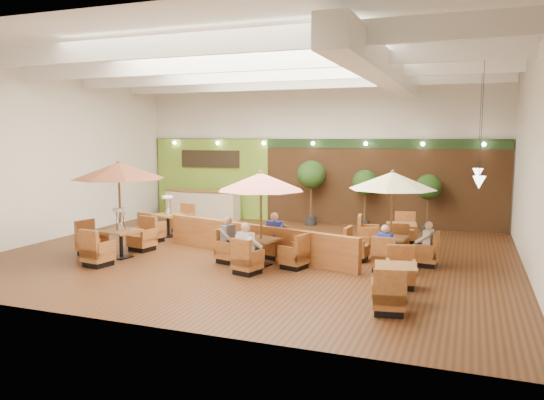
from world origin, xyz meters
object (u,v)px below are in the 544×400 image
at_px(topiary_0, 311,177).
at_px(diner_4, 427,238).
at_px(diner_0, 247,243).
at_px(topiary_1, 365,185).
at_px(diner_3, 386,242).
at_px(table_5, 391,237).
at_px(diner_2, 229,235).
at_px(topiary_2, 428,189).
at_px(diner_1, 273,231).
at_px(service_counter, 203,205).
at_px(booth_divider, 255,241).
at_px(table_2, 392,199).
at_px(table_3, 168,222).
at_px(table_4, 395,283).
at_px(table_1, 261,201).
at_px(table_0, 117,189).

distance_m(topiary_0, diner_4, 6.92).
bearing_deg(diner_4, diner_0, 131.72).
bearing_deg(diner_0, topiary_1, 103.90).
bearing_deg(topiary_1, diner_3, -74.59).
relative_size(table_5, diner_2, 3.43).
height_order(topiary_2, diner_1, topiary_2).
relative_size(service_counter, diner_2, 3.89).
bearing_deg(booth_divider, diner_1, 16.98).
relative_size(service_counter, table_2, 1.22).
xyz_separation_m(service_counter, diner_2, (4.14, -6.30, 0.16)).
distance_m(table_2, diner_3, 1.32).
distance_m(table_3, topiary_1, 7.08).
bearing_deg(diner_4, table_4, -174.99).
height_order(topiary_1, diner_3, topiary_1).
bearing_deg(diner_3, table_4, -62.52).
bearing_deg(diner_2, table_5, 144.71).
relative_size(table_3, diner_4, 3.77).
bearing_deg(diner_0, topiary_0, 119.42).
xyz_separation_m(table_3, diner_1, (4.38, -1.73, 0.26)).
bearing_deg(diner_1, topiary_0, -65.83).
bearing_deg(topiary_1, diner_0, -101.06).
bearing_deg(topiary_1, table_5, -66.45).
relative_size(diner_2, diner_4, 1.09).
xyz_separation_m(table_5, topiary_0, (-3.44, 3.25, 1.45)).
distance_m(table_1, diner_2, 1.30).
distance_m(topiary_1, diner_3, 6.26).
distance_m(table_5, diner_4, 2.19).
bearing_deg(topiary_2, diner_1, -122.97).
bearing_deg(table_1, table_0, -155.88).
relative_size(diner_1, diner_4, 1.12).
relative_size(table_4, diner_0, 3.10).
xyz_separation_m(topiary_1, diner_3, (1.65, -5.98, -0.86)).
bearing_deg(service_counter, table_1, -51.37).
xyz_separation_m(booth_divider, diner_1, (0.53, 0.00, 0.31)).
bearing_deg(table_2, table_5, 102.07).
bearing_deg(diner_2, diner_1, 148.78).
bearing_deg(topiary_0, topiary_1, 0.00).
distance_m(service_counter, table_4, 11.81).
bearing_deg(diner_2, topiary_1, 173.97).
height_order(table_3, diner_0, table_3).
xyz_separation_m(table_1, topiary_1, (1.45, 6.50, -0.10)).
relative_size(service_counter, table_0, 1.11).
distance_m(table_1, diner_4, 4.35).
height_order(service_counter, table_3, table_3).
bearing_deg(table_4, booth_divider, 137.14).
distance_m(service_counter, topiary_0, 4.63).
height_order(table_5, topiary_1, topiary_1).
xyz_separation_m(table_1, diner_3, (3.09, 0.52, -0.96)).
relative_size(table_2, table_5, 0.93).
xyz_separation_m(table_4, diner_1, (-3.63, 2.62, 0.41)).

